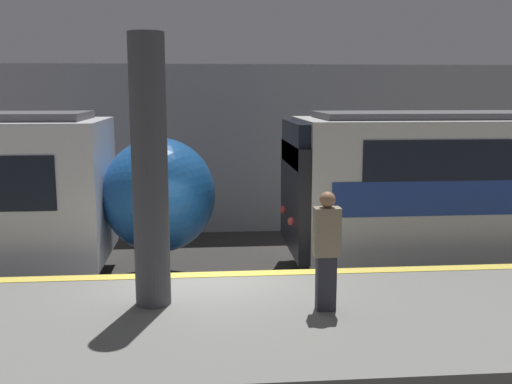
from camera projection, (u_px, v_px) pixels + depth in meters
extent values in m
plane|color=#33302D|center=(208.00, 322.00, 10.78)|extent=(120.00, 120.00, 0.00)
cube|color=slate|center=(209.00, 346.00, 8.67)|extent=(40.00, 4.14, 0.92)
cube|color=#EAD14C|center=(208.00, 275.00, 10.48)|extent=(40.00, 0.30, 0.01)
cube|color=#939399|center=(205.00, 150.00, 17.18)|extent=(50.00, 0.15, 4.84)
cylinder|color=#47474C|center=(150.00, 173.00, 8.75)|extent=(0.53, 0.53, 4.01)
ellipsoid|color=#195199|center=(159.00, 195.00, 12.87)|extent=(2.42, 2.59, 2.47)
sphere|color=#F2EFCC|center=(204.00, 214.00, 13.03)|extent=(0.20, 0.20, 0.20)
cube|color=black|center=(295.00, 197.00, 13.15)|extent=(0.25, 2.76, 2.35)
cube|color=black|center=(295.00, 143.00, 12.95)|extent=(0.25, 2.48, 0.94)
sphere|color=#EA4C42|center=(292.00, 221.00, 12.58)|extent=(0.18, 0.18, 0.18)
sphere|color=#EA4C42|center=(284.00, 209.00, 13.83)|extent=(0.18, 0.18, 0.18)
cube|color=#2D2D38|center=(326.00, 283.00, 8.76)|extent=(0.28, 0.20, 0.82)
cube|color=gray|center=(327.00, 232.00, 8.63)|extent=(0.38, 0.24, 0.71)
sphere|color=#9E7051|center=(328.00, 200.00, 8.55)|extent=(0.23, 0.23, 0.23)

